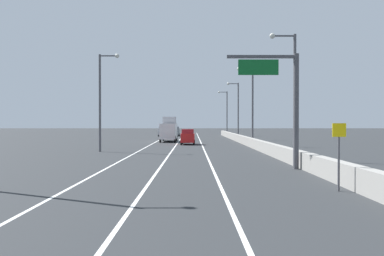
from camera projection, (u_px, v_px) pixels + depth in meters
The scene contains 16 objects.
ground_plane at pixel (191, 142), 67.85m from camera, with size 320.00×320.00×0.00m, color #26282B.
lane_stripe_left at pixel (151, 145), 58.85m from camera, with size 0.16×130.00×0.00m, color silver.
lane_stripe_center at pixel (176, 145), 58.85m from camera, with size 0.16×130.00×0.00m, color silver.
lane_stripe_right at pixel (202, 145), 58.85m from camera, with size 0.16×130.00×0.00m, color silver.
jersey_barrier_right at pixel (264, 147), 43.84m from camera, with size 0.60×120.00×1.10m, color gray.
overhead_sign_gantry at pixel (285, 96), 27.76m from camera, with size 4.68×0.36×7.50m.
speed_advisory_sign at pixel (339, 151), 18.81m from camera, with size 0.60×0.11×3.00m.
lamp_post_right_second at pixel (292, 87), 34.19m from camera, with size 2.14×0.44×10.16m.
lamp_post_right_third at pixel (251, 101), 55.18m from camera, with size 2.14×0.44×10.16m.
lamp_post_right_fourth at pixel (237, 107), 76.16m from camera, with size 2.14×0.44×10.16m.
lamp_post_right_fifth at pixel (226, 110), 97.15m from camera, with size 2.14×0.44×10.16m.
lamp_post_left_mid at pixel (102, 96), 44.39m from camera, with size 2.14×0.44×10.16m.
car_red_0 at pixel (188, 137), 59.12m from camera, with size 1.98×4.63×2.13m.
car_gray_1 at pixel (175, 131), 95.99m from camera, with size 2.02×4.66×2.12m.
car_silver_2 at pixel (163, 132), 94.90m from camera, with size 1.90×4.10×2.00m.
box_truck at pixel (169, 130), 68.43m from camera, with size 2.48×8.81×3.97m.
Camera 1 is at (0.15, -3.82, 3.03)m, focal length 40.11 mm.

